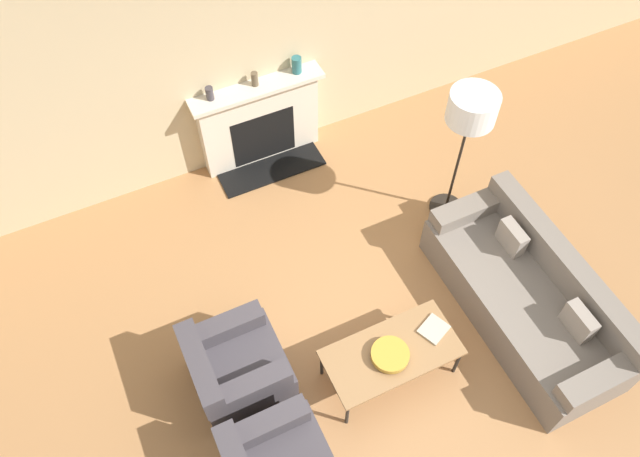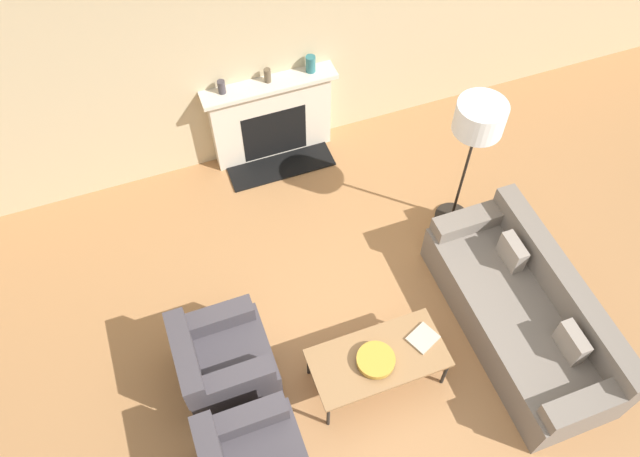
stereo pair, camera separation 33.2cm
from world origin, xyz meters
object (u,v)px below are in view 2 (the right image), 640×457
at_px(fireplace, 272,120).
at_px(coffee_table, 378,359).
at_px(mantel_vase_center_left, 267,75).
at_px(mantel_vase_center_right, 311,64).
at_px(couch, 524,313).
at_px(mantel_vase_left, 222,87).
at_px(armchair_far, 222,361).
at_px(book, 423,338).
at_px(floor_lamp, 478,125).
at_px(bowl, 376,360).

bearing_deg(fireplace, coffee_table, -89.86).
height_order(mantel_vase_center_left, mantel_vase_center_right, mantel_vase_center_right).
xyz_separation_m(couch, mantel_vase_left, (-2.02, 3.09, 0.85)).
bearing_deg(fireplace, mantel_vase_center_right, 1.76).
bearing_deg(coffee_table, mantel_vase_left, 99.40).
height_order(couch, mantel_vase_left, mantel_vase_left).
relative_size(fireplace, couch, 0.67).
height_order(fireplace, coffee_table, fireplace).
bearing_deg(armchair_far, book, -105.68).
xyz_separation_m(coffee_table, book, (0.44, 0.03, 0.04)).
bearing_deg(coffee_table, fireplace, 90.14).
height_order(couch, mantel_vase_center_left, mantel_vase_center_left).
bearing_deg(couch, floor_lamp, 178.77).
relative_size(fireplace, coffee_table, 1.23).
relative_size(fireplace, floor_lamp, 0.89).
distance_m(armchair_far, floor_lamp, 3.20).
height_order(armchair_far, book, armchair_far).
bearing_deg(mantel_vase_left, couch, -56.81).
distance_m(couch, armchair_far, 2.86).
xyz_separation_m(armchair_far, coffee_table, (1.31, -0.52, 0.12)).
bearing_deg(bowl, book, 6.90).
relative_size(couch, coffee_table, 1.84).
relative_size(armchair_far, mantel_vase_left, 5.46).
bearing_deg(book, couch, -25.44).
height_order(coffee_table, mantel_vase_center_left, mantel_vase_center_left).
height_order(couch, armchair_far, couch).
relative_size(armchair_far, coffee_table, 0.67).
bearing_deg(bowl, floor_lamp, 42.72).
xyz_separation_m(bowl, book, (0.49, 0.06, -0.03)).
bearing_deg(book, fireplace, 74.82).
xyz_separation_m(book, mantel_vase_left, (-0.96, 3.06, 0.69)).
bearing_deg(bowl, mantel_vase_center_right, 80.50).
bearing_deg(mantel_vase_center_left, mantel_vase_center_right, 0.00).
height_order(fireplace, floor_lamp, floor_lamp).
bearing_deg(fireplace, mantel_vase_left, 178.30).
xyz_separation_m(mantel_vase_left, mantel_vase_center_right, (0.99, 0.00, 0.02)).
bearing_deg(bowl, couch, 0.94).
xyz_separation_m(fireplace, bowl, (-0.04, -3.10, -0.03)).
distance_m(couch, bowl, 1.57).
relative_size(bowl, mantel_vase_left, 2.29).
bearing_deg(book, bowl, 163.26).
bearing_deg(mantel_vase_left, coffee_table, -80.60).
relative_size(book, mantel_vase_center_left, 1.92).
bearing_deg(mantel_vase_left, mantel_vase_center_left, 0.00).
distance_m(fireplace, mantel_vase_left, 0.80).
distance_m(fireplace, mantel_vase_center_left, 0.63).
distance_m(couch, mantel_vase_center_left, 3.55).
xyz_separation_m(couch, floor_lamp, (0.03, 1.44, 1.13)).
xyz_separation_m(floor_lamp, mantel_vase_left, (-2.05, 1.65, -0.28)).
height_order(fireplace, mantel_vase_left, mantel_vase_left).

